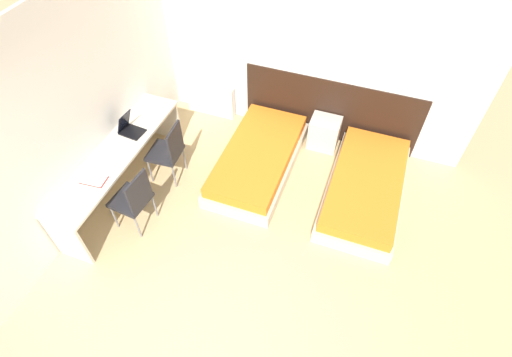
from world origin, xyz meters
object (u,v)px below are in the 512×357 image
chair_near_notebook (134,198)px  bed_near_window (258,159)px  nightstand (324,133)px  laptop (130,128)px  chair_near_laptop (168,150)px  bed_near_door (365,188)px

chair_near_notebook → bed_near_window: bearing=58.3°
nightstand → laptop: size_ratio=1.54×
bed_near_window → laptop: laptop is taller
bed_near_window → chair_near_laptop: chair_near_laptop is taller
bed_near_window → bed_near_door: size_ratio=1.00×
bed_near_window → bed_near_door: bearing=0.0°
chair_near_notebook → nightstand: bearing=55.5°
chair_near_notebook → laptop: bearing=126.0°
bed_near_door → nightstand: nightstand is taller
nightstand → bed_near_window: bearing=-134.1°
chair_near_notebook → laptop: (-0.50, 0.83, 0.28)m
bed_near_door → chair_near_laptop: 2.73m
bed_near_door → laptop: laptop is taller
bed_near_window → bed_near_door: (1.55, 0.00, 0.00)m
chair_near_laptop → chair_near_notebook: 0.89m
bed_near_window → laptop: (-1.59, -0.62, 0.63)m
bed_near_door → laptop: bearing=-168.8°
chair_near_notebook → laptop: size_ratio=2.88×
bed_near_window → laptop: bearing=-158.5°
laptop → bed_near_window: bearing=26.6°
bed_near_window → chair_near_laptop: (-1.09, -0.57, 0.35)m
bed_near_door → chair_near_notebook: size_ratio=2.09×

